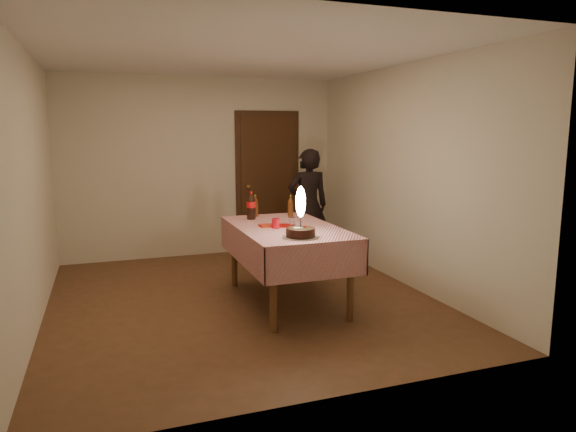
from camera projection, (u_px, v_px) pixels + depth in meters
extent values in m
cube|color=brown|center=(242.00, 299.00, 5.62)|extent=(4.00, 4.50, 0.01)
cube|color=beige|center=(202.00, 167.00, 7.50)|extent=(4.00, 0.04, 2.60)
cube|color=beige|center=(328.00, 213.00, 3.32)|extent=(4.00, 0.04, 2.60)
cube|color=beige|center=(31.00, 188.00, 4.74)|extent=(0.04, 4.50, 2.60)
cube|color=beige|center=(404.00, 176.00, 6.07)|extent=(0.04, 4.50, 2.60)
cube|color=silver|center=(239.00, 53.00, 5.20)|extent=(4.00, 4.50, 0.04)
cube|color=#472814|center=(268.00, 184.00, 7.85)|extent=(0.85, 0.05, 2.05)
sphere|color=#B28C33|center=(248.00, 187.00, 7.70)|extent=(0.06, 0.06, 0.06)
cube|color=brown|center=(286.00, 229.00, 5.41)|extent=(0.90, 1.60, 0.04)
cylinder|color=brown|center=(273.00, 291.00, 4.66)|extent=(0.07, 0.07, 0.78)
cylinder|color=brown|center=(350.00, 282.00, 4.91)|extent=(0.07, 0.07, 0.78)
cylinder|color=brown|center=(234.00, 255.00, 6.03)|extent=(0.07, 0.07, 0.78)
cylinder|color=brown|center=(296.00, 249.00, 6.29)|extent=(0.07, 0.07, 0.78)
cube|color=silver|center=(286.00, 227.00, 5.40)|extent=(1.02, 1.72, 0.01)
cube|color=silver|center=(318.00, 262.00, 4.64)|extent=(1.02, 0.01, 0.34)
cube|color=silver|center=(263.00, 229.00, 6.22)|extent=(1.02, 0.01, 0.34)
cube|color=silver|center=(240.00, 247.00, 5.26)|extent=(0.01, 1.72, 0.34)
cube|color=silver|center=(330.00, 240.00, 5.60)|extent=(0.01, 1.72, 0.34)
cylinder|color=white|center=(301.00, 237.00, 4.84)|extent=(0.35, 0.35, 0.01)
cylinder|color=black|center=(301.00, 232.00, 4.84)|extent=(0.27, 0.27, 0.08)
cylinder|color=white|center=(298.00, 228.00, 4.84)|extent=(0.07, 0.07, 0.00)
sphere|color=red|center=(304.00, 227.00, 4.83)|extent=(0.02, 0.02, 0.02)
cube|color=#19721E|center=(306.00, 228.00, 4.83)|extent=(0.02, 0.01, 0.00)
cube|color=#19721E|center=(304.00, 228.00, 4.82)|extent=(0.01, 0.02, 0.00)
cylinder|color=#262628|center=(301.00, 222.00, 4.82)|extent=(0.01, 0.01, 0.12)
ellipsoid|color=#FFF2BF|center=(301.00, 202.00, 4.79)|extent=(0.09, 0.09, 0.29)
sphere|color=white|center=(301.00, 213.00, 4.81)|extent=(0.04, 0.04, 0.04)
cylinder|color=red|center=(284.00, 226.00, 5.43)|extent=(0.22, 0.22, 0.01)
cylinder|color=#A50B16|center=(276.00, 223.00, 5.30)|extent=(0.08, 0.08, 0.10)
cylinder|color=silver|center=(292.00, 222.00, 5.43)|extent=(0.07, 0.07, 0.09)
cube|color=red|center=(267.00, 226.00, 5.39)|extent=(0.15, 0.15, 0.02)
cylinder|color=black|center=(251.00, 210.00, 5.83)|extent=(0.10, 0.10, 0.22)
cylinder|color=red|center=(251.00, 204.00, 5.82)|extent=(0.10, 0.10, 0.07)
cone|color=black|center=(251.00, 197.00, 5.80)|extent=(0.10, 0.10, 0.08)
cylinder|color=red|center=(251.00, 193.00, 5.80)|extent=(0.03, 0.03, 0.02)
cylinder|color=#542A0E|center=(255.00, 209.00, 6.04)|extent=(0.06, 0.06, 0.18)
cone|color=#542A0E|center=(255.00, 199.00, 6.02)|extent=(0.06, 0.06, 0.06)
cylinder|color=olive|center=(255.00, 196.00, 6.01)|extent=(0.02, 0.02, 0.02)
cylinder|color=#542A0E|center=(291.00, 209.00, 6.01)|extent=(0.06, 0.06, 0.18)
cone|color=#542A0E|center=(291.00, 199.00, 5.99)|extent=(0.06, 0.06, 0.06)
cylinder|color=olive|center=(291.00, 196.00, 5.99)|extent=(0.02, 0.02, 0.02)
imported|color=black|center=(308.00, 206.00, 7.19)|extent=(0.61, 0.43, 1.59)
cube|color=black|center=(305.00, 165.00, 7.22)|extent=(0.14, 0.10, 0.10)
cylinder|color=black|center=(304.00, 164.00, 7.30)|extent=(0.08, 0.09, 0.08)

